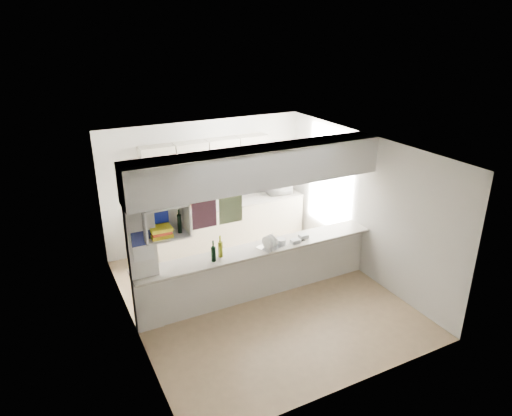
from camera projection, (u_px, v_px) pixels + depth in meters
floor at (259, 296)px, 7.83m from camera, size 4.80×4.80×0.00m
ceiling at (260, 148)px, 6.86m from camera, size 4.80×4.80×0.00m
wall_back at (205, 184)px, 9.33m from camera, size 4.20×0.00×4.20m
wall_left at (128, 255)px, 6.46m from camera, size 0.00×4.80×4.80m
wall_right at (362, 205)px, 8.23m from camera, size 0.00×4.80×4.80m
servery_partition at (250, 208)px, 7.14m from camera, size 4.20×0.50×2.60m
cubby_shelf at (164, 223)px, 6.48m from camera, size 0.65×0.35×0.50m
kitchen_run at (218, 208)px, 9.36m from camera, size 3.60×0.63×2.24m
microwave at (279, 187)px, 9.85m from camera, size 0.56×0.43×0.29m
bowl at (278, 180)px, 9.77m from camera, size 0.22×0.22×0.05m
dish_rack at (271, 242)px, 7.49m from camera, size 0.50×0.43×0.23m
cup at (274, 242)px, 7.53m from camera, size 0.13×0.13×0.10m
wine_bottles at (217, 251)px, 7.09m from camera, size 0.23×0.16×0.36m
plastic_tubs at (291, 240)px, 7.69m from camera, size 0.60×0.23×0.08m
utensil_jar at (183, 207)px, 9.00m from camera, size 0.09×0.09×0.13m
knife_block at (190, 203)px, 9.07m from camera, size 0.11×0.09×0.22m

